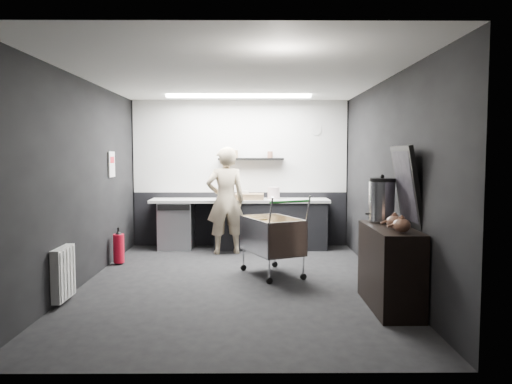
{
  "coord_description": "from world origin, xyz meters",
  "views": [
    {
      "loc": [
        0.23,
        -6.53,
        1.71
      ],
      "look_at": [
        0.28,
        0.4,
        1.18
      ],
      "focal_mm": 35.0,
      "sensor_mm": 36.0,
      "label": 1
    }
  ],
  "objects": [
    {
      "name": "floor",
      "position": [
        0.0,
        0.0,
        0.0
      ],
      "size": [
        5.5,
        5.5,
        0.0
      ],
      "primitive_type": "plane",
      "color": "black",
      "rests_on": "ground"
    },
    {
      "name": "ceiling",
      "position": [
        0.0,
        0.0,
        2.7
      ],
      "size": [
        5.5,
        5.5,
        0.0
      ],
      "primitive_type": "plane",
      "rotation": [
        3.14,
        0.0,
        0.0
      ],
      "color": "white",
      "rests_on": "wall_back"
    },
    {
      "name": "wall_back",
      "position": [
        0.0,
        2.75,
        1.35
      ],
      "size": [
        5.5,
        0.0,
        5.5
      ],
      "primitive_type": "plane",
      "rotation": [
        1.57,
        0.0,
        0.0
      ],
      "color": "black",
      "rests_on": "floor"
    },
    {
      "name": "wall_front",
      "position": [
        0.0,
        -2.75,
        1.35
      ],
      "size": [
        5.5,
        0.0,
        5.5
      ],
      "primitive_type": "plane",
      "rotation": [
        -1.57,
        0.0,
        0.0
      ],
      "color": "black",
      "rests_on": "floor"
    },
    {
      "name": "wall_left",
      "position": [
        -2.0,
        0.0,
        1.35
      ],
      "size": [
        0.0,
        5.5,
        5.5
      ],
      "primitive_type": "plane",
      "rotation": [
        1.57,
        0.0,
        1.57
      ],
      "color": "black",
      "rests_on": "floor"
    },
    {
      "name": "wall_right",
      "position": [
        2.0,
        0.0,
        1.35
      ],
      "size": [
        0.0,
        5.5,
        5.5
      ],
      "primitive_type": "plane",
      "rotation": [
        1.57,
        0.0,
        -1.57
      ],
      "color": "black",
      "rests_on": "floor"
    },
    {
      "name": "kitchen_wall_panel",
      "position": [
        0.0,
        2.73,
        1.85
      ],
      "size": [
        3.95,
        0.02,
        1.7
      ],
      "primitive_type": "cube",
      "color": "silver",
      "rests_on": "wall_back"
    },
    {
      "name": "dado_panel",
      "position": [
        0.0,
        2.73,
        0.5
      ],
      "size": [
        3.95,
        0.02,
        1.0
      ],
      "primitive_type": "cube",
      "color": "black",
      "rests_on": "wall_back"
    },
    {
      "name": "floating_shelf",
      "position": [
        0.2,
        2.62,
        1.62
      ],
      "size": [
        1.2,
        0.22,
        0.04
      ],
      "primitive_type": "cube",
      "color": "black",
      "rests_on": "wall_back"
    },
    {
      "name": "wall_clock",
      "position": [
        1.4,
        2.72,
        2.15
      ],
      "size": [
        0.2,
        0.03,
        0.2
      ],
      "primitive_type": "cylinder",
      "rotation": [
        1.57,
        0.0,
        0.0
      ],
      "color": "silver",
      "rests_on": "wall_back"
    },
    {
      "name": "poster",
      "position": [
        -1.98,
        1.3,
        1.55
      ],
      "size": [
        0.02,
        0.3,
        0.4
      ],
      "primitive_type": "cube",
      "color": "white",
      "rests_on": "wall_left"
    },
    {
      "name": "poster_red_band",
      "position": [
        -1.98,
        1.3,
        1.62
      ],
      "size": [
        0.02,
        0.22,
        0.1
      ],
      "primitive_type": "cube",
      "color": "red",
      "rests_on": "poster"
    },
    {
      "name": "radiator",
      "position": [
        -1.94,
        -0.9,
        0.35
      ],
      "size": [
        0.1,
        0.5,
        0.6
      ],
      "primitive_type": "cube",
      "color": "silver",
      "rests_on": "wall_left"
    },
    {
      "name": "ceiling_strip",
      "position": [
        0.0,
        1.85,
        2.67
      ],
      "size": [
        2.4,
        0.2,
        0.04
      ],
      "primitive_type": "cube",
      "color": "white",
      "rests_on": "ceiling"
    },
    {
      "name": "prep_counter",
      "position": [
        0.14,
        2.42,
        0.46
      ],
      "size": [
        3.2,
        0.61,
        0.9
      ],
      "color": "black",
      "rests_on": "floor"
    },
    {
      "name": "person",
      "position": [
        -0.23,
        1.97,
        0.92
      ],
      "size": [
        0.75,
        0.58,
        1.83
      ],
      "primitive_type": "imported",
      "rotation": [
        0.0,
        0.0,
        3.36
      ],
      "color": "beige",
      "rests_on": "floor"
    },
    {
      "name": "shopping_cart",
      "position": [
        0.5,
        0.42,
        0.53
      ],
      "size": [
        0.99,
        1.24,
        1.11
      ],
      "color": "silver",
      "rests_on": "floor"
    },
    {
      "name": "sideboard",
      "position": [
        1.77,
        -1.06,
        0.57
      ],
      "size": [
        0.52,
        1.21,
        1.81
      ],
      "color": "black",
      "rests_on": "floor"
    },
    {
      "name": "fire_extinguisher",
      "position": [
        -1.85,
        1.13,
        0.27
      ],
      "size": [
        0.17,
        0.17,
        0.55
      ],
      "color": "red",
      "rests_on": "floor"
    },
    {
      "name": "cardboard_box",
      "position": [
        0.17,
        2.37,
        0.95
      ],
      "size": [
        0.52,
        0.41,
        0.1
      ],
      "primitive_type": "cube",
      "rotation": [
        0.0,
        0.0,
        -0.04
      ],
      "color": "#8B6D4A",
      "rests_on": "prep_counter"
    },
    {
      "name": "pink_tub",
      "position": [
        0.61,
        2.42,
        1.01
      ],
      "size": [
        0.22,
        0.22,
        0.22
      ],
      "primitive_type": "cylinder",
      "color": "silver",
      "rests_on": "prep_counter"
    },
    {
      "name": "white_container",
      "position": [
        0.08,
        2.37,
        0.98
      ],
      "size": [
        0.19,
        0.15,
        0.15
      ],
      "primitive_type": "cube",
      "rotation": [
        0.0,
        0.0,
        -0.11
      ],
      "color": "silver",
      "rests_on": "prep_counter"
    }
  ]
}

